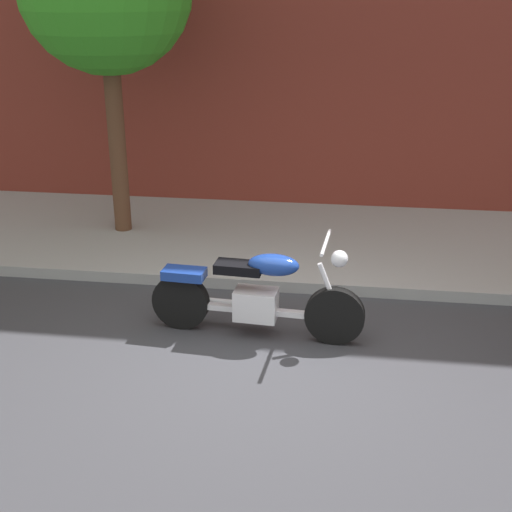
{
  "coord_description": "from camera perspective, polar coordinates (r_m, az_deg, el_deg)",
  "views": [
    {
      "loc": [
        0.69,
        -5.69,
        3.39
      ],
      "look_at": [
        -0.19,
        0.56,
        0.89
      ],
      "focal_mm": 47.6,
      "sensor_mm": 36.0,
      "label": 1
    }
  ],
  "objects": [
    {
      "name": "motorcycle",
      "position": [
        6.97,
        -0.01,
        -3.31
      ],
      "size": [
        2.24,
        0.7,
        1.11
      ],
      "color": "black",
      "rests_on": "ground"
    },
    {
      "name": "ground_plane",
      "position": [
        6.66,
        0.94,
        -8.99
      ],
      "size": [
        60.0,
        60.0,
        0.0
      ],
      "primitive_type": "plane",
      "color": "#38383D"
    },
    {
      "name": "sidewalk",
      "position": [
        9.56,
        3.34,
        1.26
      ],
      "size": [
        21.16,
        3.2,
        0.14
      ],
      "primitive_type": "cube",
      "color": "#9E9E9E",
      "rests_on": "ground"
    }
  ]
}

